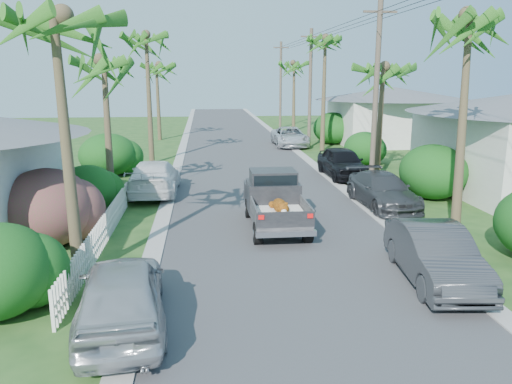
{
  "coord_description": "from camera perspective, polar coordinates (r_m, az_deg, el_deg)",
  "views": [
    {
      "loc": [
        -2.59,
        -10.47,
        5.54
      ],
      "look_at": [
        -0.76,
        7.13,
        1.4
      ],
      "focal_mm": 35.0,
      "sensor_mm": 36.0,
      "label": 1
    }
  ],
  "objects": [
    {
      "name": "shrub_l_d",
      "position": [
        29.3,
        -16.56,
        4.1
      ],
      "size": [
        3.2,
        3.52,
        2.4
      ],
      "primitive_type": "ellipsoid",
      "color": "#124112",
      "rests_on": "ground"
    },
    {
      "name": "utility_pole_c",
      "position": [
        39.34,
        6.21,
        11.72
      ],
      "size": [
        1.6,
        0.26,
        9.0
      ],
      "color": "brown",
      "rests_on": "ground"
    },
    {
      "name": "parked_car_rf",
      "position": [
        28.1,
        9.83,
        3.31
      ],
      "size": [
        2.09,
        4.89,
        1.65
      ],
      "primitive_type": "imported",
      "rotation": [
        0.0,
        0.0,
        0.03
      ],
      "color": "black",
      "rests_on": "ground"
    },
    {
      "name": "utility_pole_b",
      "position": [
        24.87,
        13.53,
        10.64
      ],
      "size": [
        1.6,
        0.26,
        9.0
      ],
      "color": "brown",
      "rests_on": "ground"
    },
    {
      "name": "house_right_far",
      "position": [
        43.5,
        15.24,
        8.2
      ],
      "size": [
        9.0,
        8.0,
        4.6
      ],
      "color": "silver",
      "rests_on": "ground"
    },
    {
      "name": "palm_r_c",
      "position": [
        37.6,
        7.94,
        16.96
      ],
      "size": [
        4.4,
        4.4,
        9.4
      ],
      "color": "brown",
      "rests_on": "ground"
    },
    {
      "name": "shrub_r_b",
      "position": [
        24.23,
        19.58,
        2.2
      ],
      "size": [
        3.0,
        3.3,
        2.5
      ],
      "primitive_type": "ellipsoid",
      "color": "#124112",
      "rests_on": "ground"
    },
    {
      "name": "curb_left",
      "position": [
        35.93,
        -8.62,
        4.19
      ],
      "size": [
        0.6,
        100.0,
        0.06
      ],
      "primitive_type": "cube",
      "color": "#A5A39E",
      "rests_on": "ground"
    },
    {
      "name": "pickup_truck",
      "position": [
        18.82,
        2.06,
        -0.77
      ],
      "size": [
        1.98,
        5.12,
        2.06
      ],
      "color": "black",
      "rests_on": "ground"
    },
    {
      "name": "parked_car_rd",
      "position": [
        40.22,
        3.89,
        6.3
      ],
      "size": [
        2.5,
        5.43,
        1.51
      ],
      "primitive_type": "imported",
      "rotation": [
        0.0,
        0.0,
        0.0
      ],
      "color": "silver",
      "rests_on": "ground"
    },
    {
      "name": "palm_l_b",
      "position": [
        22.86,
        -17.08,
        14.13
      ],
      "size": [
        4.4,
        4.4,
        7.4
      ],
      "color": "brown",
      "rests_on": "ground"
    },
    {
      "name": "parked_car_rn",
      "position": [
        14.55,
        19.77,
        -6.79
      ],
      "size": [
        2.05,
        4.78,
        1.53
      ],
      "primitive_type": "imported",
      "rotation": [
        0.0,
        0.0,
        -0.1
      ],
      "color": "#313337",
      "rests_on": "ground"
    },
    {
      "name": "palm_r_d",
      "position": [
        51.29,
        4.41,
        14.46
      ],
      "size": [
        4.4,
        4.4,
        8.0
      ],
      "color": "brown",
      "rests_on": "ground"
    },
    {
      "name": "palm_l_d",
      "position": [
        44.65,
        -11.31,
        14.08
      ],
      "size": [
        4.4,
        4.4,
        7.7
      ],
      "color": "brown",
      "rests_on": "ground"
    },
    {
      "name": "road",
      "position": [
        35.99,
        -1.75,
        4.32
      ],
      "size": [
        8.0,
        100.0,
        0.02
      ],
      "primitive_type": "cube",
      "color": "#38383A",
      "rests_on": "ground"
    },
    {
      "name": "palm_l_a",
      "position": [
        14.01,
        -21.96,
        17.98
      ],
      "size": [
        4.4,
        4.4,
        8.2
      ],
      "color": "brown",
      "rests_on": "ground"
    },
    {
      "name": "shrub_l_c",
      "position": [
        21.51,
        -18.72,
        0.27
      ],
      "size": [
        2.4,
        2.64,
        2.0
      ],
      "primitive_type": "ellipsoid",
      "color": "#124112",
      "rests_on": "ground"
    },
    {
      "name": "palm_r_a",
      "position": [
        18.81,
        23.5,
        17.88
      ],
      "size": [
        4.4,
        4.4,
        8.7
      ],
      "color": "brown",
      "rests_on": "ground"
    },
    {
      "name": "shrub_r_c",
      "position": [
        32.41,
        12.31,
        4.9
      ],
      "size": [
        2.6,
        2.86,
        2.1
      ],
      "primitive_type": "ellipsoid",
      "color": "#124112",
      "rests_on": "ground"
    },
    {
      "name": "utility_pole_d",
      "position": [
        54.1,
        2.83,
        12.15
      ],
      "size": [
        1.6,
        0.26,
        9.0
      ],
      "color": "brown",
      "rests_on": "ground"
    },
    {
      "name": "curb_right",
      "position": [
        36.55,
        5.01,
        4.44
      ],
      "size": [
        0.6,
        100.0,
        0.06
      ],
      "primitive_type": "cube",
      "color": "#A5A39E",
      "rests_on": "ground"
    },
    {
      "name": "palm_r_b",
      "position": [
        27.08,
        14.31,
        13.64
      ],
      "size": [
        4.4,
        4.4,
        7.2
      ],
      "color": "brown",
      "rests_on": "ground"
    },
    {
      "name": "ground",
      "position": [
        12.12,
        7.3,
        -14.14
      ],
      "size": [
        120.0,
        120.0,
        0.0
      ],
      "primitive_type": "plane",
      "color": "#21481B",
      "rests_on": "ground"
    },
    {
      "name": "parked_car_ln",
      "position": [
        11.71,
        -15.1,
        -11.18
      ],
      "size": [
        2.41,
        4.89,
        1.6
      ],
      "primitive_type": "imported",
      "rotation": [
        0.0,
        0.0,
        3.25
      ],
      "color": "#A9ABB0",
      "rests_on": "ground"
    },
    {
      "name": "parked_car_lf",
      "position": [
        24.27,
        -11.53,
        1.64
      ],
      "size": [
        2.35,
        5.55,
        1.6
      ],
      "primitive_type": "imported",
      "rotation": [
        0.0,
        0.0,
        3.12
      ],
      "color": "white",
      "rests_on": "ground"
    },
    {
      "name": "parked_car_rm",
      "position": [
        22.14,
        14.26,
        0.15
      ],
      "size": [
        2.25,
        4.98,
        1.42
      ],
      "primitive_type": "imported",
      "rotation": [
        0.0,
        0.0,
        0.05
      ],
      "color": "#333539",
      "rests_on": "ground"
    },
    {
      "name": "shrub_l_b",
      "position": [
        17.78,
        -22.79,
        -1.68
      ],
      "size": [
        3.0,
        3.3,
        2.6
      ],
      "primitive_type": "ellipsoid",
      "color": "#A3174B",
      "rests_on": "ground"
    },
    {
      "name": "picket_fence",
      "position": [
        17.08,
        -17.23,
        -4.6
      ],
      "size": [
        0.1,
        11.0,
        1.0
      ],
      "primitive_type": "cube",
      "color": "white",
      "rests_on": "ground"
    },
    {
      "name": "palm_l_c",
      "position": [
        32.73,
        -12.46,
        17.03
      ],
      "size": [
        4.4,
        4.4,
        9.2
      ],
      "color": "brown",
      "rests_on": "ground"
    },
    {
      "name": "shrub_r_d",
      "position": [
        42.04,
        8.75,
        7.22
      ],
      "size": [
        3.2,
        3.52,
        2.6
      ],
      "primitive_type": "ellipsoid",
      "color": "#124112",
      "rests_on": "ground"
    }
  ]
}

